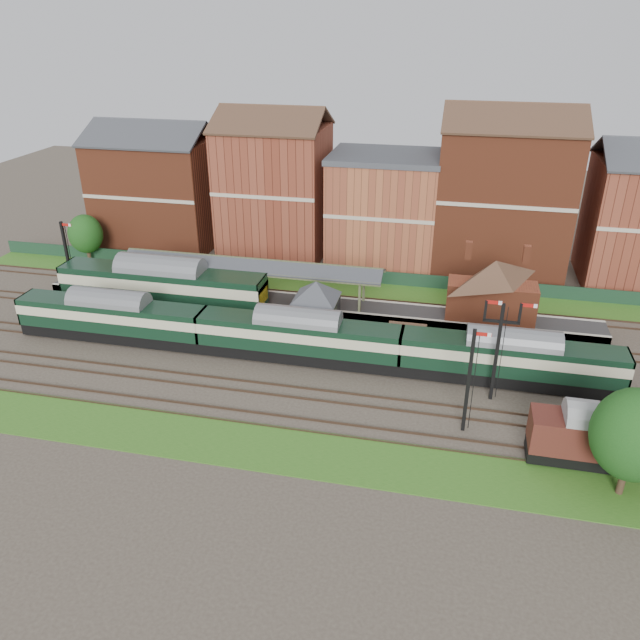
% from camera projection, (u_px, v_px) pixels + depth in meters
% --- Properties ---
extents(ground, '(160.00, 160.00, 0.00)m').
position_uv_depth(ground, '(342.00, 365.00, 52.28)').
color(ground, '#473D33').
rests_on(ground, ground).
extents(grass_back, '(90.00, 4.50, 0.06)m').
position_uv_depth(grass_back, '(370.00, 290.00, 66.26)').
color(grass_back, '#2D6619').
rests_on(grass_back, ground).
extents(grass_front, '(90.00, 5.00, 0.06)m').
position_uv_depth(grass_front, '(309.00, 453.00, 41.77)').
color(grass_front, '#2D6619').
rests_on(grass_front, ground).
extents(fence, '(90.00, 0.12, 1.50)m').
position_uv_depth(fence, '(373.00, 277.00, 67.69)').
color(fence, '#193823').
rests_on(fence, ground).
extents(platform, '(55.00, 3.40, 1.00)m').
position_uv_depth(platform, '(311.00, 306.00, 61.56)').
color(platform, '#2D2D2D').
rests_on(platform, ground).
extents(signal_box, '(5.40, 5.40, 6.00)m').
position_uv_depth(signal_box, '(316.00, 311.00, 54.29)').
color(signal_box, '#637553').
rests_on(signal_box, ground).
extents(brick_hut, '(3.20, 2.64, 2.94)m').
position_uv_depth(brick_hut, '(407.00, 341.00, 53.62)').
color(brick_hut, maroon).
rests_on(brick_hut, ground).
extents(station_building, '(8.10, 8.10, 5.90)m').
position_uv_depth(station_building, '(492.00, 289.00, 56.72)').
color(station_building, brown).
rests_on(station_building, platform).
extents(canopy, '(26.00, 3.89, 4.08)m').
position_uv_depth(canopy, '(251.00, 263.00, 60.91)').
color(canopy, '#4F5837').
rests_on(canopy, platform).
extents(semaphore_bracket, '(3.60, 0.25, 8.18)m').
position_uv_depth(semaphore_bracket, '(498.00, 346.00, 45.70)').
color(semaphore_bracket, black).
rests_on(semaphore_bracket, ground).
extents(semaphore_platform_end, '(1.23, 0.25, 8.00)m').
position_uv_depth(semaphore_platform_end, '(68.00, 258.00, 63.26)').
color(semaphore_platform_end, black).
rests_on(semaphore_platform_end, ground).
extents(semaphore_siding, '(1.23, 0.25, 8.00)m').
position_uv_depth(semaphore_siding, '(469.00, 380.00, 42.37)').
color(semaphore_siding, black).
rests_on(semaphore_siding, ground).
extents(town_backdrop, '(69.00, 10.00, 16.00)m').
position_uv_depth(town_backdrop, '(382.00, 203.00, 71.07)').
color(town_backdrop, brown).
rests_on(town_backdrop, ground).
extents(dmu_train, '(51.43, 2.71, 3.95)m').
position_uv_depth(dmu_train, '(298.00, 336.00, 51.99)').
color(dmu_train, black).
rests_on(dmu_train, ground).
extents(platform_railcar, '(20.47, 3.22, 4.72)m').
position_uv_depth(platform_railcar, '(163.00, 286.00, 60.45)').
color(platform_railcar, black).
rests_on(platform_railcar, ground).
extents(goods_van_a, '(5.91, 2.56, 3.58)m').
position_uv_depth(goods_van_a, '(577.00, 436.00, 40.19)').
color(goods_van_a, black).
rests_on(goods_van_a, ground).
extents(tree_far, '(5.01, 5.01, 7.30)m').
position_uv_depth(tree_far, '(634.00, 435.00, 36.42)').
color(tree_far, '#382619').
rests_on(tree_far, ground).
extents(tree_back, '(3.92, 3.92, 5.73)m').
position_uv_depth(tree_back, '(85.00, 234.00, 72.30)').
color(tree_back, '#382619').
rests_on(tree_back, ground).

